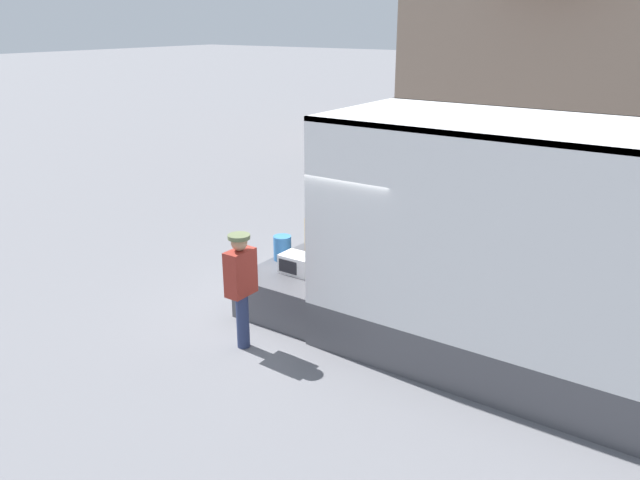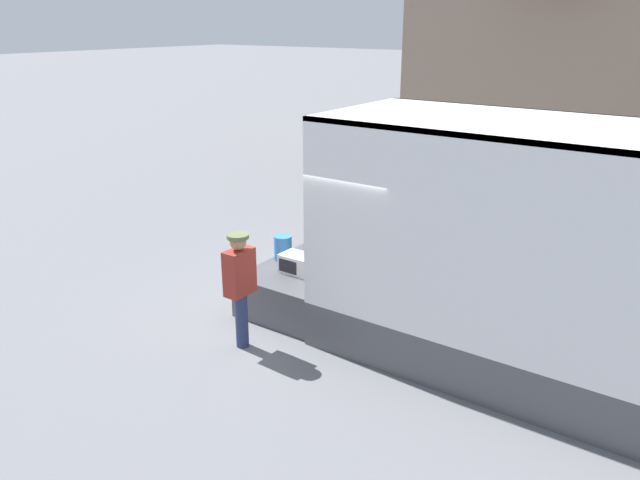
{
  "view_description": "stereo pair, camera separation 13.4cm",
  "coord_description": "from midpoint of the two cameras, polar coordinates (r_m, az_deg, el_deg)",
  "views": [
    {
      "loc": [
        4.66,
        -7.62,
        4.41
      ],
      "look_at": [
        -0.43,
        -0.2,
        1.21
      ],
      "focal_mm": 35.0,
      "sensor_mm": 36.0,
      "label": 1
    },
    {
      "loc": [
        4.77,
        -7.54,
        4.41
      ],
      "look_at": [
        -0.43,
        -0.2,
        1.21
      ],
      "focal_mm": 35.0,
      "sensor_mm": 36.0,
      "label": 2
    }
  ],
  "objects": [
    {
      "name": "tailgate_deck",
      "position": [
        10.19,
        -1.13,
        -4.05
      ],
      "size": [
        1.46,
        2.26,
        0.66
      ],
      "primitive_type": "cube",
      "color": "#4C4C51",
      "rests_on": "ground"
    },
    {
      "name": "ground_plane",
      "position": [
        9.96,
        2.33,
        -6.75
      ],
      "size": [
        160.0,
        160.0,
        0.0
      ],
      "primitive_type": "plane",
      "color": "slate"
    },
    {
      "name": "portable_generator",
      "position": [
        10.46,
        0.6,
        -0.06
      ],
      "size": [
        0.69,
        0.5,
        0.62
      ],
      "color": "black",
      "rests_on": "tailgate_deck"
    },
    {
      "name": "house_backdrop",
      "position": [
        23.47,
        22.54,
        17.06
      ],
      "size": [
        10.2,
        7.98,
        7.78
      ],
      "color": "gray",
      "rests_on": "ground"
    },
    {
      "name": "orange_bucket",
      "position": [
        10.25,
        -3.83,
        -0.72
      ],
      "size": [
        0.29,
        0.29,
        0.41
      ],
      "color": "#3370B2",
      "rests_on": "tailgate_deck"
    },
    {
      "name": "microwave",
      "position": [
        9.72,
        -2.46,
        -2.19
      ],
      "size": [
        0.52,
        0.38,
        0.3
      ],
      "color": "white",
      "rests_on": "tailgate_deck"
    },
    {
      "name": "worker_person",
      "position": [
        8.65,
        -7.69,
        -3.61
      ],
      "size": [
        0.3,
        0.44,
        1.69
      ],
      "color": "navy",
      "rests_on": "ground"
    },
    {
      "name": "box_truck",
      "position": [
        8.38,
        25.75,
        -7.1
      ],
      "size": [
        6.56,
        2.38,
        3.25
      ],
      "color": "silver",
      "rests_on": "ground"
    }
  ]
}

